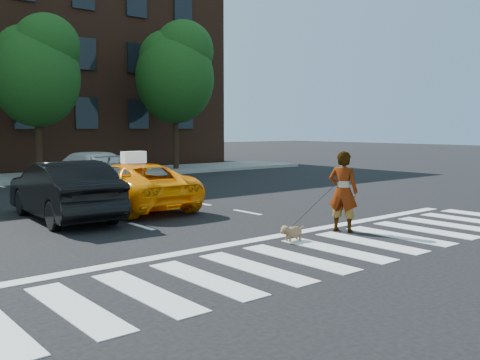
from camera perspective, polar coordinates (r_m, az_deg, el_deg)
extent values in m
plane|color=black|center=(10.12, 10.21, -7.37)|extent=(120.00, 120.00, 0.00)
cube|color=silver|center=(10.11, 10.21, -7.33)|extent=(13.00, 2.40, 0.01)
cube|color=silver|center=(11.19, 3.90, -6.01)|extent=(12.00, 0.30, 0.01)
cube|color=slate|center=(25.09, -22.00, 0.21)|extent=(30.00, 4.00, 0.15)
cylinder|color=black|center=(24.69, -20.68, 4.13)|extent=(0.28, 0.28, 3.55)
ellipsoid|color=#14360E|center=(24.77, -20.89, 10.21)|extent=(3.69, 3.69, 4.25)
sphere|color=#14360E|center=(24.86, -19.95, 13.19)|extent=(2.84, 2.84, 2.84)
sphere|color=#14360E|center=(25.00, -21.94, 12.26)|extent=(2.56, 2.56, 2.56)
cylinder|color=black|center=(27.77, -6.87, 4.88)|extent=(0.28, 0.28, 3.85)
ellipsoid|color=#14360E|center=(27.88, -6.94, 10.74)|extent=(4.00, 4.00, 4.60)
sphere|color=#14360E|center=(28.09, -6.04, 13.56)|extent=(3.08, 3.08, 3.08)
sphere|color=#14360E|center=(28.01, -7.87, 12.77)|extent=(2.77, 2.77, 2.77)
imported|color=#FF9405|center=(15.15, -11.59, -0.61)|extent=(2.21, 4.67, 1.29)
imported|color=black|center=(13.79, -18.30, -1.05)|extent=(1.77, 4.48, 1.45)
imported|color=silver|center=(20.30, -15.89, 0.99)|extent=(1.98, 4.82, 1.40)
imported|color=#999999|center=(11.80, 10.94, -1.20)|extent=(0.64, 0.75, 1.76)
ellipsoid|color=olive|center=(10.73, 5.73, -5.55)|extent=(0.45, 0.28, 0.23)
sphere|color=olive|center=(10.60, 4.84, -5.34)|extent=(0.20, 0.20, 0.18)
sphere|color=olive|center=(10.56, 4.53, -5.55)|extent=(0.09, 0.09, 0.08)
cylinder|color=olive|center=(10.84, 6.60, -5.10)|extent=(0.13, 0.05, 0.10)
sphere|color=olive|center=(10.63, 4.66, -5.02)|extent=(0.07, 0.07, 0.06)
sphere|color=olive|center=(10.54, 5.03, -5.11)|extent=(0.07, 0.07, 0.06)
cylinder|color=olive|center=(10.64, 5.36, -6.34)|extent=(0.05, 0.05, 0.11)
cylinder|color=olive|center=(10.72, 5.02, -6.25)|extent=(0.05, 0.05, 0.11)
cylinder|color=olive|center=(10.79, 6.41, -6.19)|extent=(0.05, 0.05, 0.11)
cylinder|color=olive|center=(10.87, 6.07, -6.10)|extent=(0.05, 0.05, 0.11)
cube|color=white|center=(14.91, -11.28, 2.40)|extent=(0.65, 0.29, 0.32)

